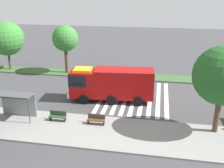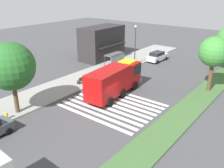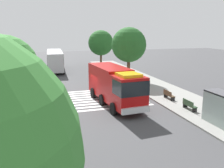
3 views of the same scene
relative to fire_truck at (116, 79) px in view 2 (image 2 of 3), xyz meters
name	(u,v)px [view 2 (image 2 of 3)]	position (x,y,z in m)	size (l,w,h in m)	color
ground_plane	(113,105)	(-2.57, -1.52, -2.05)	(120.00, 120.00, 0.00)	#424244
sidewalk	(62,87)	(-2.57, 6.96, -1.98)	(60.00, 5.52, 0.14)	gray
median_strip	(172,125)	(-2.57, -8.74, -1.98)	(60.00, 3.00, 0.14)	#3D6033
crosswalk	(112,105)	(-2.66, -1.52, -2.05)	(7.65, 10.30, 0.01)	silver
fire_truck	(116,79)	(0.00, 0.00, 0.00)	(9.40, 3.44, 3.62)	#A50C0C
parked_car_mid	(157,56)	(16.28, 3.00, -1.18)	(4.75, 2.19, 1.69)	silver
bus_stop_shelter	(116,58)	(7.75, 5.80, -0.17)	(3.50, 1.40, 2.46)	#4C4C51
bench_near_shelter	(100,73)	(3.75, 5.79, -1.46)	(1.60, 0.50, 0.90)	#2D472D
bench_west_of_shelter	(82,80)	(0.08, 5.79, -1.46)	(1.60, 0.50, 0.90)	#4C3823
street_lamp	(135,42)	(11.62, 4.80, 1.91)	(0.36, 0.36, 6.52)	#2D2D30
storefront_building	(102,43)	(11.47, 11.81, 0.88)	(8.41, 5.00, 5.87)	#282626
sidewalk_tree_west	(11,67)	(-10.26, 5.20, 3.09)	(4.83, 4.83, 7.43)	#513823
median_tree_far_west	(214,52)	(8.07, -8.74, 3.04)	(3.67, 3.67, 6.85)	#513823
fire_hydrant	(7,116)	(-11.78, 4.70, -1.56)	(0.28, 0.28, 0.70)	gold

